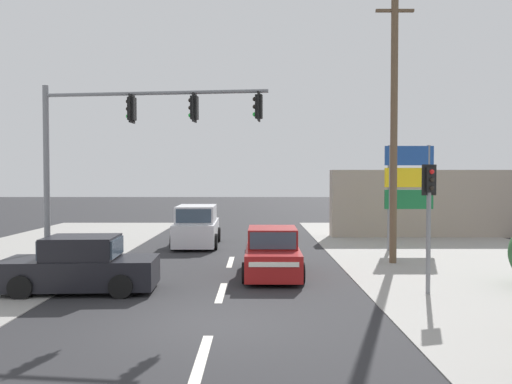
% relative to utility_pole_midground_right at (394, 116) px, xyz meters
% --- Properties ---
extents(ground_plane, '(140.00, 140.00, 0.00)m').
position_rel_utility_pole_midground_right_xyz_m(ground_plane, '(-6.07, -7.69, -5.46)').
color(ground_plane, '#28282B').
extents(lane_dash_near, '(0.20, 2.40, 0.01)m').
position_rel_utility_pole_midground_right_xyz_m(lane_dash_near, '(-6.07, -9.69, -5.46)').
color(lane_dash_near, silver).
rests_on(lane_dash_near, ground).
extents(lane_dash_mid, '(0.20, 2.40, 0.01)m').
position_rel_utility_pole_midground_right_xyz_m(lane_dash_mid, '(-6.07, -4.69, -5.46)').
color(lane_dash_mid, silver).
rests_on(lane_dash_mid, ground).
extents(lane_dash_far, '(0.20, 2.40, 0.01)m').
position_rel_utility_pole_midground_right_xyz_m(lane_dash_far, '(-6.07, 0.31, -5.46)').
color(lane_dash_far, silver).
rests_on(lane_dash_far, ground).
extents(utility_pole_midground_right, '(1.80, 0.26, 10.43)m').
position_rel_utility_pole_midground_right_xyz_m(utility_pole_midground_right, '(0.00, 0.00, 0.00)').
color(utility_pole_midground_right, brown).
rests_on(utility_pole_midground_right, ground).
extents(traffic_signal_mast, '(6.85, 1.09, 6.00)m').
position_rel_utility_pole_midground_right_xyz_m(traffic_signal_mast, '(-9.14, -3.54, -1.11)').
color(traffic_signal_mast, slate).
rests_on(traffic_signal_mast, ground).
extents(pedestal_signal_right_kerb, '(0.43, 0.31, 3.56)m').
position_rel_utility_pole_midground_right_xyz_m(pedestal_signal_right_kerb, '(-0.39, -4.93, -3.04)').
color(pedestal_signal_right_kerb, slate).
rests_on(pedestal_signal_right_kerb, ground).
extents(shopping_plaza_sign, '(2.10, 0.16, 4.60)m').
position_rel_utility_pole_midground_right_xyz_m(shopping_plaza_sign, '(1.56, 3.20, -2.48)').
color(shopping_plaza_sign, slate).
rests_on(shopping_plaza_sign, ground).
extents(shopfront_wall_far, '(12.00, 1.00, 3.60)m').
position_rel_utility_pole_midground_right_xyz_m(shopfront_wall_far, '(4.93, 8.31, -3.66)').
color(shopfront_wall_far, '#A39384').
rests_on(shopfront_wall_far, ground).
extents(sedan_oncoming_mid, '(1.93, 4.26, 1.56)m').
position_rel_utility_pole_midground_right_xyz_m(sedan_oncoming_mid, '(-4.56, -2.20, -4.76)').
color(sedan_oncoming_mid, maroon).
rests_on(sedan_oncoming_mid, ground).
extents(sedan_receding_far, '(4.31, 2.05, 1.56)m').
position_rel_utility_pole_midground_right_xyz_m(sedan_receding_far, '(-10.02, -4.58, -4.76)').
color(sedan_receding_far, black).
rests_on(sedan_receding_far, ground).
extents(suv_kerbside_parked, '(2.14, 4.58, 1.90)m').
position_rel_utility_pole_midground_right_xyz_m(suv_kerbside_parked, '(-7.87, 4.81, -4.58)').
color(suv_kerbside_parked, silver).
rests_on(suv_kerbside_parked, ground).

